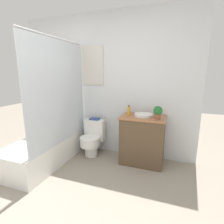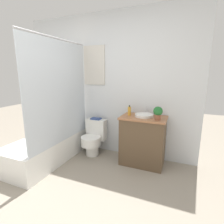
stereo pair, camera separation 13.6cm
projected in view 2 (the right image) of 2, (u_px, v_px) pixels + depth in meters
name	position (u px, v px, depth m)	size (l,w,h in m)	color
ground_plane	(32.00, 222.00, 1.78)	(12.00, 12.00, 0.00)	gray
wall_back	(107.00, 85.00, 3.19)	(3.24, 0.07, 2.50)	silver
shower_area	(48.00, 146.00, 3.00)	(0.69, 1.51, 1.98)	white
toilet	(93.00, 138.00, 3.22)	(0.39, 0.47, 0.64)	white
vanity	(143.00, 141.00, 2.85)	(0.71, 0.46, 0.80)	brown
sink	(144.00, 115.00, 2.78)	(0.29, 0.33, 0.13)	white
soap_bottle	(129.00, 111.00, 2.86)	(0.05, 0.05, 0.17)	gold
potted_plant	(158.00, 112.00, 2.57)	(0.14, 0.14, 0.20)	brown
book_on_tank	(96.00, 119.00, 3.25)	(0.18, 0.13, 0.02)	#33477F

